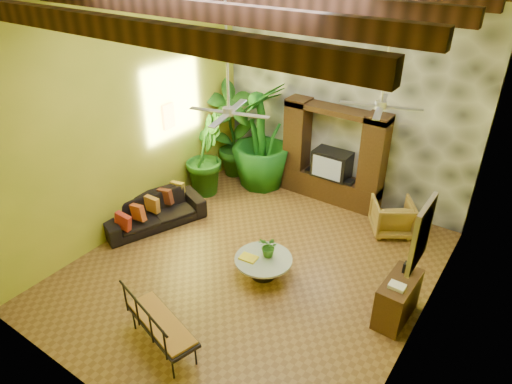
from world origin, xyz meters
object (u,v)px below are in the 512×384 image
Objects in this scene: tall_plant_c at (262,137)px; iron_bench at (157,323)px; ceiling_fan_back at (383,92)px; tall_plant_b at (205,155)px; sofa at (153,211)px; tall_plant_a at (231,131)px; wicker_armchair at (392,217)px; side_console at (397,299)px; ceiling_fan_front at (228,99)px; entertainment_center at (332,162)px; coffee_table at (263,264)px.

tall_plant_c reaches higher than iron_bench.
tall_plant_c is at bearing 154.45° from ceiling_fan_back.
tall_plant_b is at bearing -131.36° from tall_plant_c.
sofa is 0.89× the size of tall_plant_a.
wicker_armchair is 0.84× the size of side_console.
ceiling_fan_front is 1.91× the size of side_console.
tall_plant_b is (-2.65, -1.39, -0.00)m from entertainment_center.
entertainment_center reaches higher than side_console.
entertainment_center is at bearing 134.68° from side_console.
tall_plant_c is (-3.43, 0.17, 0.92)m from wicker_armchair.
tall_plant_a is 1.28× the size of tall_plant_b.
iron_bench is 1.54× the size of side_console.
coffee_table is at bearing -169.13° from side_console.
ceiling_fan_back is at bearing -20.59° from tall_plant_a.
entertainment_center is at bearing 27.73° from tall_plant_b.
tall_plant_b reaches higher than coffee_table.
iron_bench reaches higher than sofa.
entertainment_center reaches higher than coffee_table.
tall_plant_c is at bearing -0.36° from tall_plant_a.
sofa is 2.66× the size of wicker_armchair.
tall_plant_c is (0.92, 1.05, 0.33)m from tall_plant_b.
ceiling_fan_front reaches higher than side_console.
tall_plant_a reaches higher than side_console.
iron_bench is at bearing -72.34° from tall_plant_c.
side_console is at bearing -15.67° from tall_plant_b.
coffee_table is at bearing -32.40° from tall_plant_b.
ceiling_fan_back reaches higher than tall_plant_a.
tall_plant_b is at bearing 147.60° from coffee_table.
sofa is 5.31m from side_console.
side_console is at bearing -64.98° from sofa.
wicker_armchair reaches higher than coffee_table.
entertainment_center is at bearing 86.76° from ceiling_fan_front.
sofa is at bearing -174.77° from side_console.
ceiling_fan_front is at bearing -52.53° from tall_plant_a.
sofa is at bearing -129.87° from entertainment_center.
ceiling_fan_back is 5.39m from sofa.
tall_plant_b is 4.93m from iron_bench.
tall_plant_c reaches higher than tall_plant_b.
ceiling_fan_back is 0.85× the size of sofa.
tall_plant_b is 0.74× the size of tall_plant_c.
coffee_table is at bearing -85.19° from entertainment_center.
iron_bench reaches higher than coffee_table.
entertainment_center is 3.50m from ceiling_fan_back.
entertainment_center is 5.59m from iron_bench.
tall_plant_b reaches higher than sofa.
ceiling_fan_front is 2.27× the size of wicker_armchair.
ceiling_fan_front is at bearing -76.57° from sofa.
tall_plant_a is at bearing 90.00° from tall_plant_b.
entertainment_center is 0.93× the size of tall_plant_c.
tall_plant_c reaches higher than sofa.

